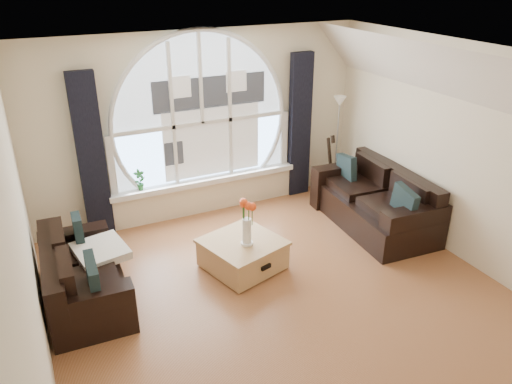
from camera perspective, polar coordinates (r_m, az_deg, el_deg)
The scene contains 20 objects.
ground at distance 5.76m, azimuth 3.98°, elevation -12.98°, with size 5.00×5.50×0.01m, color brown.
ceiling at distance 4.63m, azimuth 4.99°, elevation 14.44°, with size 5.00×5.50×0.01m, color silver.
wall_back at distance 7.39m, azimuth -6.28°, elevation 7.58°, with size 5.00×0.01×2.70m, color beige.
wall_left at distance 4.49m, azimuth -24.70°, elevation -6.74°, with size 0.01×5.50×2.70m, color beige.
wall_right at distance 6.58m, azimuth 23.72°, elevation 3.37°, with size 0.01×5.50×2.70m, color beige.
attic_slope at distance 6.10m, azimuth 23.43°, elevation 11.73°, with size 0.92×5.50×0.72m, color silver.
arched_window at distance 7.29m, azimuth -6.30°, elevation 9.59°, with size 2.60×0.06×2.15m, color silver.
window_sill at distance 7.59m, azimuth -5.73°, elevation 1.33°, with size 2.90×0.22×0.08m, color white.
window_frame at distance 7.26m, azimuth -6.22°, elevation 9.53°, with size 2.76×0.08×2.15m, color white.
neighbor_house at distance 7.35m, azimuth -5.11°, elevation 8.77°, with size 1.70×0.02×1.50m, color silver.
curtain_left at distance 7.01m, azimuth -18.27°, elevation 3.73°, with size 0.35×0.12×2.30m, color black.
curtain_right at distance 7.99m, azimuth 5.01°, elevation 7.48°, with size 0.35×0.12×2.30m, color black.
sofa_left at distance 5.96m, azimuth -19.13°, elevation -8.38°, with size 0.81×1.62×0.72m, color black.
sofa_right at distance 7.37m, azimuth 13.33°, elevation -0.98°, with size 0.95×1.90×0.84m, color black.
coffee_chest at distance 6.29m, azimuth -1.54°, elevation -6.95°, with size 0.87×0.87×0.43m, color tan.
throw_blanket at distance 6.05m, azimuth -17.33°, elevation -6.43°, with size 0.55×0.55×0.10m, color silver.
vase_flowers at distance 5.94m, azimuth -1.07°, elevation -2.75°, with size 0.24×0.24×0.70m, color white.
floor_lamp at distance 8.30m, azimuth 9.19°, elevation 5.37°, with size 0.24×0.24×1.60m, color #B2B2B2.
guitar at distance 8.17m, azimuth 8.12°, elevation 3.08°, with size 0.36×0.24×1.06m, color brown.
potted_plant at distance 7.27m, azimuth -13.14°, elevation 1.35°, with size 0.16×0.11×0.31m, color #1E6023.
Camera 1 is at (-2.32, -3.92, 3.54)m, focal length 35.06 mm.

